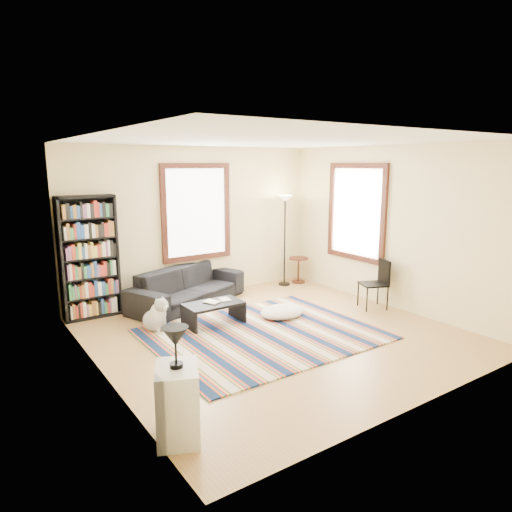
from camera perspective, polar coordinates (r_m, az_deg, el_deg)
floor at (r=6.91m, az=2.37°, el=-10.07°), size 5.00×5.00×0.10m
ceiling at (r=6.44m, az=2.59°, el=14.69°), size 5.00×5.00×0.10m
wall_back at (r=8.68m, az=-7.67°, el=4.18°), size 5.00×0.10×2.80m
wall_front at (r=4.77m, az=21.13°, el=-2.51°), size 5.00×0.10×2.80m
wall_left at (r=5.42m, az=-19.68°, el=-0.80°), size 0.10×5.00×2.80m
wall_right at (r=8.29m, az=16.78°, el=3.45°), size 0.10×5.00×2.80m
window_back at (r=8.58m, az=-7.47°, el=5.45°), size 1.20×0.06×1.60m
window_right at (r=8.73m, az=12.44°, el=5.37°), size 0.06×1.20×1.60m
rug at (r=6.86m, az=0.84°, el=-9.71°), size 3.21×2.57×0.02m
sofa at (r=8.26m, az=-8.56°, el=-3.79°), size 1.67×2.43×0.66m
bookshelf at (r=7.83m, az=-20.15°, el=-0.19°), size 0.90×0.30×2.00m
coffee_table at (r=7.22m, az=-5.31°, el=-7.23°), size 0.98×0.66×0.36m
book_a at (r=7.11m, az=-6.05°, el=-5.90°), size 0.29×0.26×0.02m
book_b at (r=7.27m, az=-4.49°, el=-5.51°), size 0.19×0.23×0.02m
floor_cushion at (r=7.57m, az=3.32°, el=-6.95°), size 0.89×0.74×0.20m
floor_lamp at (r=9.38m, az=3.60°, el=1.91°), size 0.39×0.39×1.86m
side_table at (r=9.72m, az=5.33°, el=-1.76°), size 0.42×0.42×0.54m
folding_chair at (r=8.19m, az=14.43°, el=-3.44°), size 0.54×0.53×0.86m
white_cabinet at (r=4.42m, az=-9.76°, el=-17.65°), size 0.55×0.61×0.70m
table_lamp at (r=4.19m, az=-10.01°, el=-11.18°), size 0.32×0.32×0.38m
dog at (r=7.10m, az=-12.62°, el=-7.05°), size 0.52×0.62×0.53m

